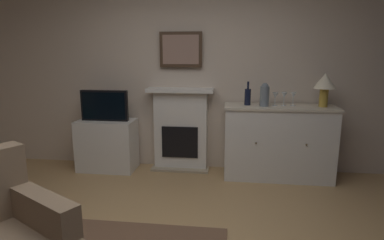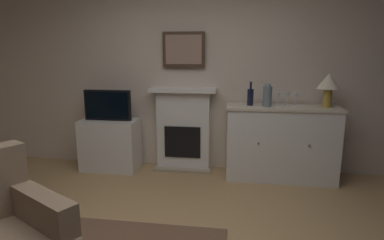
# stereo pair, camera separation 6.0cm
# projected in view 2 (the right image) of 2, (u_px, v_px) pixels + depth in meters

# --- Properties ---
(wall_rear) EXTENTS (6.28, 0.06, 2.86)m
(wall_rear) POSITION_uv_depth(u_px,v_px,m) (199.00, 62.00, 4.19)
(wall_rear) COLOR beige
(wall_rear) RESTS_ON ground_plane
(fireplace_unit) EXTENTS (0.87, 0.30, 1.10)m
(fireplace_unit) POSITION_uv_depth(u_px,v_px,m) (184.00, 129.00, 4.27)
(fireplace_unit) COLOR white
(fireplace_unit) RESTS_ON ground_plane
(framed_picture) EXTENTS (0.55, 0.04, 0.45)m
(framed_picture) POSITION_uv_depth(u_px,v_px,m) (184.00, 50.00, 4.10)
(framed_picture) COLOR #473323
(sideboard_cabinet) EXTENTS (1.34, 0.49, 0.92)m
(sideboard_cabinet) POSITION_uv_depth(u_px,v_px,m) (281.00, 143.00, 3.93)
(sideboard_cabinet) COLOR white
(sideboard_cabinet) RESTS_ON ground_plane
(table_lamp) EXTENTS (0.26, 0.26, 0.40)m
(table_lamp) POSITION_uv_depth(u_px,v_px,m) (328.00, 84.00, 3.71)
(table_lamp) COLOR #B79338
(table_lamp) RESTS_ON sideboard_cabinet
(wine_bottle) EXTENTS (0.08, 0.08, 0.29)m
(wine_bottle) POSITION_uv_depth(u_px,v_px,m) (250.00, 97.00, 3.89)
(wine_bottle) COLOR black
(wine_bottle) RESTS_ON sideboard_cabinet
(wine_glass_left) EXTENTS (0.07, 0.07, 0.16)m
(wine_glass_left) POSITION_uv_depth(u_px,v_px,m) (278.00, 96.00, 3.82)
(wine_glass_left) COLOR silver
(wine_glass_left) RESTS_ON sideboard_cabinet
(wine_glass_center) EXTENTS (0.07, 0.07, 0.16)m
(wine_glass_center) POSITION_uv_depth(u_px,v_px,m) (287.00, 96.00, 3.83)
(wine_glass_center) COLOR silver
(wine_glass_center) RESTS_ON sideboard_cabinet
(wine_glass_right) EXTENTS (0.07, 0.07, 0.16)m
(wine_glass_right) POSITION_uv_depth(u_px,v_px,m) (297.00, 96.00, 3.83)
(wine_glass_right) COLOR silver
(wine_glass_right) RESTS_ON sideboard_cabinet
(vase_decorative) EXTENTS (0.11, 0.11, 0.28)m
(vase_decorative) POSITION_uv_depth(u_px,v_px,m) (267.00, 95.00, 3.79)
(vase_decorative) COLOR slate
(vase_decorative) RESTS_ON sideboard_cabinet
(tv_cabinet) EXTENTS (0.75, 0.42, 0.68)m
(tv_cabinet) POSITION_uv_depth(u_px,v_px,m) (110.00, 144.00, 4.30)
(tv_cabinet) COLOR white
(tv_cabinet) RESTS_ON ground_plane
(tv_set) EXTENTS (0.62, 0.07, 0.40)m
(tv_set) POSITION_uv_depth(u_px,v_px,m) (108.00, 105.00, 4.16)
(tv_set) COLOR black
(tv_set) RESTS_ON tv_cabinet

